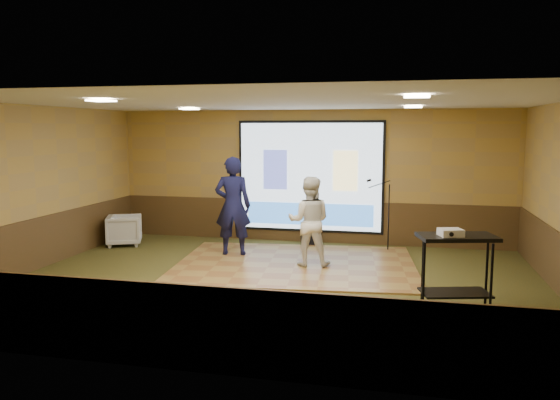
% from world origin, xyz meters
% --- Properties ---
extents(ground, '(9.00, 9.00, 0.00)m').
position_xyz_m(ground, '(0.00, 0.00, 0.00)').
color(ground, '#323C1B').
rests_on(ground, ground).
extents(room_shell, '(9.04, 7.04, 3.02)m').
position_xyz_m(room_shell, '(0.00, 0.00, 2.09)').
color(room_shell, '#A58344').
rests_on(room_shell, ground).
extents(wainscot_back, '(9.00, 0.04, 0.95)m').
position_xyz_m(wainscot_back, '(0.00, 3.48, 0.47)').
color(wainscot_back, '#483618').
rests_on(wainscot_back, ground).
extents(wainscot_front, '(9.00, 0.04, 0.95)m').
position_xyz_m(wainscot_front, '(0.00, -3.48, 0.47)').
color(wainscot_front, '#483618').
rests_on(wainscot_front, ground).
extents(wainscot_left, '(0.04, 7.00, 0.95)m').
position_xyz_m(wainscot_left, '(-4.48, 0.00, 0.47)').
color(wainscot_left, '#483618').
rests_on(wainscot_left, ground).
extents(projector_screen, '(3.32, 0.06, 2.52)m').
position_xyz_m(projector_screen, '(0.00, 3.44, 1.47)').
color(projector_screen, black).
rests_on(projector_screen, room_shell).
extents(downlight_nw, '(0.32, 0.32, 0.02)m').
position_xyz_m(downlight_nw, '(-2.20, 1.80, 2.97)').
color(downlight_nw, beige).
rests_on(downlight_nw, room_shell).
extents(downlight_ne, '(0.32, 0.32, 0.02)m').
position_xyz_m(downlight_ne, '(2.20, 1.80, 2.97)').
color(downlight_ne, beige).
rests_on(downlight_ne, room_shell).
extents(downlight_sw, '(0.32, 0.32, 0.02)m').
position_xyz_m(downlight_sw, '(-2.20, -1.50, 2.97)').
color(downlight_sw, beige).
rests_on(downlight_sw, room_shell).
extents(downlight_se, '(0.32, 0.32, 0.02)m').
position_xyz_m(downlight_se, '(2.20, -1.50, 2.97)').
color(downlight_se, beige).
rests_on(downlight_se, room_shell).
extents(dance_floor, '(4.80, 3.85, 0.03)m').
position_xyz_m(dance_floor, '(0.11, 1.27, 0.02)').
color(dance_floor, olive).
rests_on(dance_floor, ground).
extents(player_left, '(0.80, 0.59, 1.99)m').
position_xyz_m(player_left, '(-1.28, 1.74, 1.03)').
color(player_left, '#121339').
rests_on(player_left, dance_floor).
extents(player_right, '(0.87, 0.70, 1.67)m').
position_xyz_m(player_right, '(0.38, 1.19, 0.87)').
color(player_right, silver).
rests_on(player_right, dance_floor).
extents(av_table, '(1.05, 0.55, 1.10)m').
position_xyz_m(av_table, '(2.82, -0.86, 0.80)').
color(av_table, black).
rests_on(av_table, ground).
extents(projector, '(0.37, 0.33, 0.10)m').
position_xyz_m(projector, '(2.72, -0.95, 1.15)').
color(projector, silver).
rests_on(projector, av_table).
extents(mic_stand, '(0.60, 0.25, 1.53)m').
position_xyz_m(mic_stand, '(1.72, 2.89, 0.49)').
color(mic_stand, black).
rests_on(mic_stand, ground).
extents(banquet_chair, '(0.97, 0.96, 0.67)m').
position_xyz_m(banquet_chair, '(-3.96, 2.19, 0.34)').
color(banquet_chair, gray).
rests_on(banquet_chair, ground).
extents(duffel_bag, '(0.43, 0.31, 0.25)m').
position_xyz_m(duffel_bag, '(0.09, 3.12, 0.13)').
color(duffel_bag, black).
rests_on(duffel_bag, ground).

